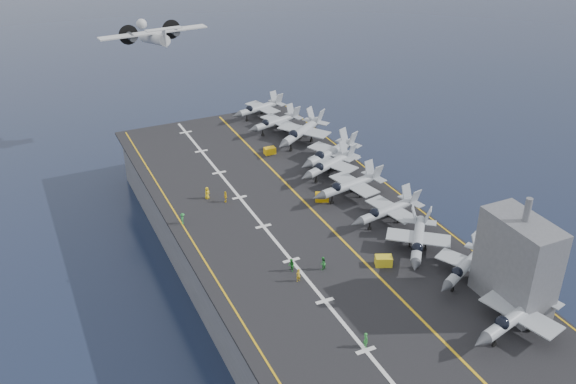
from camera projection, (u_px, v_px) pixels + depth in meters
name	position (u px, v px, depth m)	size (l,w,h in m)	color
ground	(298.00, 273.00, 104.38)	(500.00, 500.00, 0.00)	#142135
hull	(299.00, 247.00, 102.00)	(36.00, 90.00, 10.00)	#56595E
flight_deck	(299.00, 219.00, 99.53)	(38.00, 92.00, 0.40)	black
foul_line	(316.00, 214.00, 100.53)	(0.35, 90.00, 0.02)	gold
landing_centerline	(263.00, 226.00, 97.20)	(0.50, 90.00, 0.02)	silver
deck_edge_port	(194.00, 243.00, 93.12)	(0.25, 90.00, 0.02)	gold
deck_edge_stbd	(399.00, 194.00, 106.28)	(0.25, 90.00, 0.02)	gold
island_superstructure	(519.00, 253.00, 77.50)	(5.00, 10.00, 15.00)	#56595E
fighter_jet_0	(517.00, 315.00, 75.02)	(16.39, 12.93, 5.02)	gray
fighter_jet_1	(466.00, 265.00, 84.46)	(15.17, 13.27, 4.42)	#8D939A
fighter_jet_2	(418.00, 239.00, 89.76)	(15.45, 16.16, 4.69)	gray
fighter_jet_3	(388.00, 209.00, 97.17)	(14.53, 11.07, 4.55)	#9AA0A9
fighter_jet_4	(351.00, 184.00, 104.18)	(15.24, 11.63, 4.77)	gray
fighter_jet_5	(330.00, 163.00, 111.10)	(15.94, 13.54, 4.69)	gray
fighter_jet_6	(331.00, 152.00, 114.94)	(17.09, 14.65, 5.01)	gray
fighter_jet_7	(302.00, 131.00, 123.15)	(18.30, 17.02, 5.29)	#9197A1
fighter_jet_8	(276.00, 121.00, 128.55)	(14.58, 11.69, 4.42)	gray
tow_cart_a	(384.00, 261.00, 87.92)	(2.70, 2.29, 1.37)	gold
tow_cart_b	(322.00, 197.00, 103.96)	(2.58, 2.20, 1.31)	#C58F08
tow_cart_c	(270.00, 151.00, 119.85)	(2.09, 1.37, 1.25)	#E8B00C
crew_1	(298.00, 275.00, 84.53)	(1.34, 1.08, 1.94)	gold
crew_2	(291.00, 265.00, 86.53)	(0.79, 1.16, 1.91)	#1C7F24
crew_3	(183.00, 219.00, 97.49)	(1.11, 1.28, 1.80)	#238937
crew_4	(226.00, 197.00, 103.45)	(1.16, 1.36, 1.92)	yellow
crew_5	(207.00, 193.00, 104.44)	(1.47, 1.36, 2.04)	yellow
crew_6	(366.00, 340.00, 73.39)	(0.82, 1.22, 2.02)	green
crew_7	(323.00, 263.00, 86.90)	(1.38, 1.18, 1.94)	#268C33
transport_plane	(154.00, 39.00, 135.59)	(24.17, 17.31, 5.48)	white
fighter_jet_9	(260.00, 107.00, 135.33)	(14.58, 11.69, 4.42)	gray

